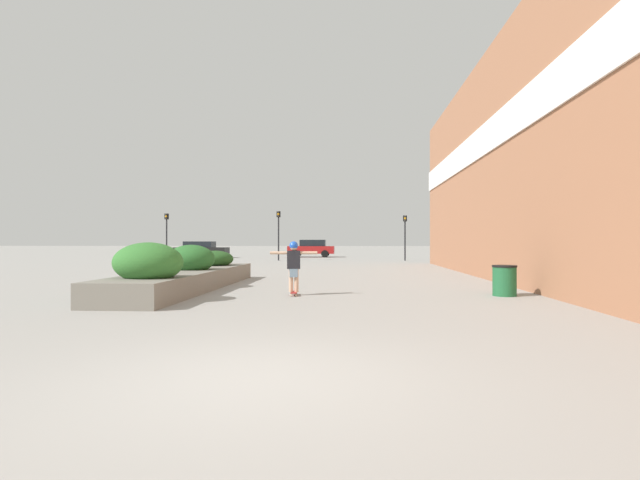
{
  "coord_description": "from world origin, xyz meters",
  "views": [
    {
      "loc": [
        1.06,
        -5.2,
        1.46
      ],
      "look_at": [
        -0.28,
        15.02,
        1.51
      ],
      "focal_mm": 28.0,
      "sensor_mm": 36.0,
      "label": 1
    }
  ],
  "objects_px": {
    "car_leftmost": "(312,248)",
    "skateboard": "(294,293)",
    "traffic_light_right": "(405,230)",
    "trash_bin": "(504,280)",
    "car_center_left": "(201,249)",
    "traffic_light_far_left": "(167,228)",
    "traffic_light_left": "(279,227)",
    "skateboarder": "(294,261)"
  },
  "relations": [
    {
      "from": "car_leftmost",
      "to": "car_center_left",
      "type": "xyz_separation_m",
      "value": [
        -9.64,
        -2.47,
        -0.06
      ]
    },
    {
      "from": "car_leftmost",
      "to": "traffic_light_far_left",
      "type": "height_order",
      "value": "traffic_light_far_left"
    },
    {
      "from": "traffic_light_right",
      "to": "traffic_light_far_left",
      "type": "height_order",
      "value": "traffic_light_far_left"
    },
    {
      "from": "traffic_light_right",
      "to": "car_center_left",
      "type": "bearing_deg",
      "value": 162.84
    },
    {
      "from": "car_leftmost",
      "to": "skateboard",
      "type": "bearing_deg",
      "value": -176.11
    },
    {
      "from": "traffic_light_far_left",
      "to": "traffic_light_left",
      "type": "bearing_deg",
      "value": -0.82
    },
    {
      "from": "traffic_light_left",
      "to": "car_center_left",
      "type": "bearing_deg",
      "value": 143.11
    },
    {
      "from": "skateboarder",
      "to": "traffic_light_right",
      "type": "xyz_separation_m",
      "value": [
        5.53,
        24.67,
        1.41
      ]
    },
    {
      "from": "trash_bin",
      "to": "skateboarder",
      "type": "bearing_deg",
      "value": -177.46
    },
    {
      "from": "skateboarder",
      "to": "trash_bin",
      "type": "xyz_separation_m",
      "value": [
        5.63,
        0.25,
        -0.51
      ]
    },
    {
      "from": "car_center_left",
      "to": "traffic_light_left",
      "type": "xyz_separation_m",
      "value": [
        7.8,
        -5.86,
        1.76
      ]
    },
    {
      "from": "car_leftmost",
      "to": "traffic_light_far_left",
      "type": "bearing_deg",
      "value": 127.75
    },
    {
      "from": "skateboard",
      "to": "skateboarder",
      "type": "distance_m",
      "value": 0.85
    },
    {
      "from": "skateboarder",
      "to": "traffic_light_far_left",
      "type": "distance_m",
      "value": 27.51
    },
    {
      "from": "trash_bin",
      "to": "traffic_light_left",
      "type": "height_order",
      "value": "traffic_light_left"
    },
    {
      "from": "car_leftmost",
      "to": "traffic_light_left",
      "type": "relative_size",
      "value": 1.13
    },
    {
      "from": "car_leftmost",
      "to": "car_center_left",
      "type": "distance_m",
      "value": 9.95
    },
    {
      "from": "car_leftmost",
      "to": "traffic_light_right",
      "type": "distance_m",
      "value": 11.11
    },
    {
      "from": "skateboarder",
      "to": "traffic_light_right",
      "type": "relative_size",
      "value": 0.4
    },
    {
      "from": "skateboard",
      "to": "traffic_light_far_left",
      "type": "distance_m",
      "value": 27.57
    },
    {
      "from": "skateboard",
      "to": "car_leftmost",
      "type": "relative_size",
      "value": 0.17
    },
    {
      "from": "trash_bin",
      "to": "car_center_left",
      "type": "relative_size",
      "value": 0.18
    },
    {
      "from": "car_center_left",
      "to": "traffic_light_right",
      "type": "bearing_deg",
      "value": 72.84
    },
    {
      "from": "car_center_left",
      "to": "skateboard",
      "type": "bearing_deg",
      "value": 21.53
    },
    {
      "from": "skateboard",
      "to": "car_center_left",
      "type": "xyz_separation_m",
      "value": [
        -11.85,
        30.04,
        0.7
      ]
    },
    {
      "from": "trash_bin",
      "to": "car_leftmost",
      "type": "height_order",
      "value": "car_leftmost"
    },
    {
      "from": "traffic_light_right",
      "to": "traffic_light_far_left",
      "type": "bearing_deg",
      "value": -178.85
    },
    {
      "from": "car_center_left",
      "to": "car_leftmost",
      "type": "bearing_deg",
      "value": 104.36
    },
    {
      "from": "trash_bin",
      "to": "skateboard",
      "type": "bearing_deg",
      "value": -177.46
    },
    {
      "from": "traffic_light_right",
      "to": "trash_bin",
      "type": "bearing_deg",
      "value": -89.75
    },
    {
      "from": "traffic_light_left",
      "to": "skateboard",
      "type": "bearing_deg",
      "value": -80.5
    },
    {
      "from": "car_center_left",
      "to": "traffic_light_left",
      "type": "bearing_deg",
      "value": 53.11
    },
    {
      "from": "car_leftmost",
      "to": "traffic_light_right",
      "type": "relative_size",
      "value": 1.24
    },
    {
      "from": "traffic_light_left",
      "to": "traffic_light_right",
      "type": "xyz_separation_m",
      "value": [
        9.58,
        0.49,
        -0.2
      ]
    },
    {
      "from": "car_leftmost",
      "to": "traffic_light_far_left",
      "type": "relative_size",
      "value": 1.18
    },
    {
      "from": "skateboard",
      "to": "trash_bin",
      "type": "height_order",
      "value": "trash_bin"
    },
    {
      "from": "skateboarder",
      "to": "trash_bin",
      "type": "height_order",
      "value": "skateboarder"
    },
    {
      "from": "traffic_light_right",
      "to": "traffic_light_far_left",
      "type": "distance_m",
      "value": 18.33
    },
    {
      "from": "skateboard",
      "to": "skateboarder",
      "type": "relative_size",
      "value": 0.52
    },
    {
      "from": "car_center_left",
      "to": "trash_bin",
      "type": "bearing_deg",
      "value": 30.41
    },
    {
      "from": "skateboard",
      "to": "trash_bin",
      "type": "distance_m",
      "value": 5.65
    },
    {
      "from": "trash_bin",
      "to": "car_leftmost",
      "type": "distance_m",
      "value": 33.2
    }
  ]
}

